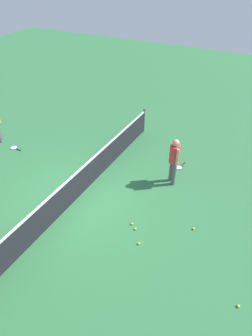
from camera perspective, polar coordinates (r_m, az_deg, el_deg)
ground_plane at (r=9.72m, az=-9.36°, el=-5.70°), size 40.00×40.00×0.00m
court_net at (r=9.40m, az=-9.65°, el=-3.42°), size 10.09×0.09×1.07m
player_near_side at (r=9.73m, az=9.31°, el=1.92°), size 0.48×0.48×1.70m
tennis_racket_near_player at (r=11.06m, az=10.24°, el=0.17°), size 0.61×0.38×0.03m
tennis_racket_far_player at (r=12.82m, az=-20.77°, el=3.68°), size 0.35×0.60×0.03m
tennis_ball_near_player at (r=7.70m, az=20.92°, el=-23.68°), size 0.07×0.07×0.07m
tennis_ball_by_net at (r=8.83m, az=12.95°, el=-11.35°), size 0.07×0.07×0.07m
tennis_ball_midcourt at (r=8.27m, az=2.53°, el=-14.39°), size 0.07×0.07×0.07m
tennis_ball_baseline at (r=8.74m, az=1.18°, el=-10.74°), size 0.07×0.07×0.07m
tennis_ball_stray_left at (r=8.61m, az=1.81°, el=-11.66°), size 0.07×0.07×0.07m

